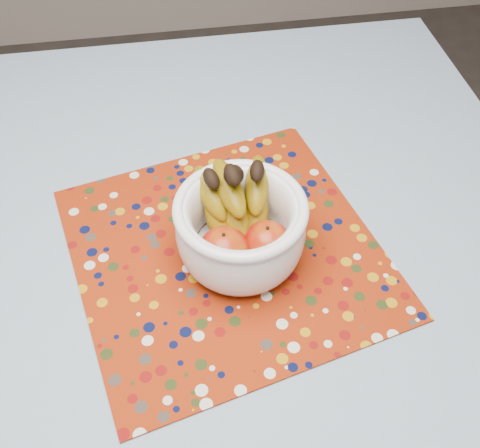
# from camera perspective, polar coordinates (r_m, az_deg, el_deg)

# --- Properties ---
(table) EXTENTS (1.20, 1.20, 0.75)m
(table) POSITION_cam_1_polar(r_m,az_deg,el_deg) (0.92, -7.62, -9.09)
(table) COLOR brown
(table) RESTS_ON ground
(tablecloth) EXTENTS (1.32, 1.32, 0.01)m
(tablecloth) POSITION_cam_1_polar(r_m,az_deg,el_deg) (0.85, -8.17, -6.20)
(tablecloth) COLOR slate
(tablecloth) RESTS_ON table
(placemat) EXTENTS (0.54, 0.54, 0.00)m
(placemat) POSITION_cam_1_polar(r_m,az_deg,el_deg) (0.87, -1.41, -2.75)
(placemat) COLOR maroon
(placemat) RESTS_ON tablecloth
(fruit_bowl) EXTENTS (0.19, 0.20, 0.16)m
(fruit_bowl) POSITION_cam_1_polar(r_m,az_deg,el_deg) (0.81, -0.12, 0.37)
(fruit_bowl) COLOR white
(fruit_bowl) RESTS_ON placemat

